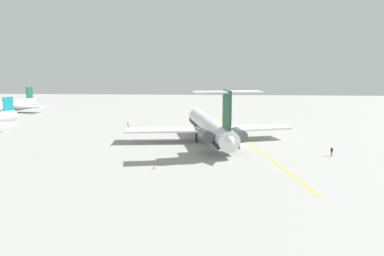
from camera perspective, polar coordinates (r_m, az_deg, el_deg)
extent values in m
plane|color=#9E9E99|center=(85.69, 6.23, -2.40)|extent=(292.87, 292.87, 0.00)
cylinder|color=white|center=(88.65, 2.58, 0.24)|extent=(37.86, 12.09, 4.04)
cone|color=white|center=(107.12, 0.65, 1.77)|extent=(4.94, 4.69, 3.88)
cone|color=white|center=(70.37, 5.53, -1.80)|extent=(6.49, 4.62, 3.43)
cube|color=black|center=(88.80, 2.58, -0.34)|extent=(37.05, 11.98, 0.89)
cube|color=white|center=(88.22, -4.20, -0.28)|extent=(8.15, 17.43, 0.40)
cube|color=white|center=(92.11, 8.86, 0.03)|extent=(11.31, 17.97, 0.40)
cylinder|color=#515156|center=(75.36, 2.05, -1.09)|extent=(5.44, 3.37, 2.34)
cube|color=white|center=(75.49, 2.57, -1.07)|extent=(3.24, 1.91, 0.48)
cylinder|color=#515156|center=(76.80, 6.82, -0.96)|extent=(5.44, 3.37, 2.34)
cube|color=white|center=(76.62, 6.32, -0.97)|extent=(3.24, 1.91, 0.48)
cube|color=#195133|center=(72.01, 5.11, 2.66)|extent=(5.43, 1.57, 7.15)
cube|color=white|center=(70.62, 2.66, 5.25)|extent=(4.97, 6.57, 0.28)
cube|color=white|center=(72.15, 7.74, 5.25)|extent=(4.97, 6.57, 0.28)
cylinder|color=black|center=(100.18, 1.31, 0.21)|extent=(0.44, 0.44, 3.06)
cylinder|color=black|center=(87.17, 0.64, -1.12)|extent=(0.44, 0.44, 3.06)
cylinder|color=black|center=(88.41, 4.78, -1.01)|extent=(0.44, 0.44, 3.06)
cube|color=teal|center=(127.19, -25.22, 3.19)|extent=(3.07, 1.70, 4.09)
cylinder|color=silver|center=(160.40, -25.00, 3.05)|extent=(27.49, 8.24, 3.27)
cube|color=silver|center=(155.55, -22.74, 2.91)|extent=(6.97, 13.15, 0.39)
cube|color=#195133|center=(169.18, -22.59, 4.79)|extent=(3.57, 0.98, 4.46)
cylinder|color=black|center=(160.54, -24.96, 2.54)|extent=(0.39, 0.39, 2.20)
cylinder|color=black|center=(108.01, -9.31, 0.12)|extent=(0.10, 0.10, 0.78)
cylinder|color=black|center=(108.10, -9.25, 0.13)|extent=(0.10, 0.10, 0.78)
cylinder|color=gray|center=(107.95, -9.29, 0.49)|extent=(0.26, 0.26, 0.62)
sphere|color=#8C6647|center=(107.89, -9.30, 0.72)|extent=(0.25, 0.25, 0.25)
cylinder|color=gray|center=(107.84, -9.37, 0.50)|extent=(0.07, 0.07, 0.53)
cylinder|color=gray|center=(108.05, -9.22, 0.52)|extent=(0.07, 0.07, 0.53)
cylinder|color=black|center=(78.63, 19.60, -3.60)|extent=(0.11, 0.11, 0.85)
cylinder|color=black|center=(78.61, 19.71, -3.61)|extent=(0.11, 0.11, 0.85)
cylinder|color=#191E4C|center=(78.46, 19.68, -3.06)|extent=(0.29, 0.29, 0.68)
sphere|color=#8C6647|center=(78.37, 19.70, -2.72)|extent=(0.27, 0.27, 0.27)
cylinder|color=#191E4C|center=(78.48, 19.55, -3.02)|extent=(0.08, 0.08, 0.57)
cylinder|color=#191E4C|center=(78.43, 19.82, -3.05)|extent=(0.08, 0.08, 0.57)
cone|color=#EA590F|center=(65.54, -5.54, -5.71)|extent=(0.40, 0.40, 0.55)
cube|color=gold|center=(89.43, 7.97, -1.95)|extent=(75.86, 14.50, 0.01)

